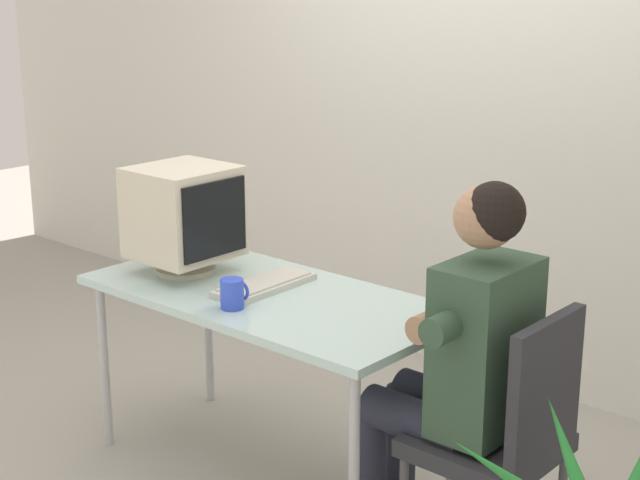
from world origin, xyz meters
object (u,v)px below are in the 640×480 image
at_px(desk, 268,306).
at_px(keyboard, 265,285).
at_px(office_chair, 506,430).
at_px(desk_mug, 233,294).
at_px(person_seated, 458,357).
at_px(crt_monitor, 184,213).

xyz_separation_m(desk, keyboard, (-0.04, 0.03, 0.07)).
bearing_deg(office_chair, desk_mug, -166.76).
distance_m(desk, desk_mug, 0.23).
bearing_deg(desk_mug, person_seated, 16.19).
relative_size(crt_monitor, desk_mug, 3.93).
xyz_separation_m(office_chair, person_seated, (-0.19, 0.00, 0.20)).
height_order(office_chair, desk_mug, office_chair).
xyz_separation_m(desk, office_chair, (1.01, 0.03, -0.18)).
bearing_deg(keyboard, office_chair, 0.10).
xyz_separation_m(person_seated, desk_mug, (-0.79, -0.23, 0.09)).
bearing_deg(person_seated, keyboard, -179.87).
bearing_deg(desk, crt_monitor, -175.91).
height_order(crt_monitor, desk_mug, crt_monitor).
height_order(desk, keyboard, keyboard).
distance_m(crt_monitor, office_chair, 1.50).
relative_size(desk, desk_mug, 13.18).
xyz_separation_m(office_chair, desk_mug, (-0.98, -0.23, 0.29)).
bearing_deg(keyboard, desk, -33.12).
bearing_deg(keyboard, crt_monitor, -171.35).
height_order(keyboard, desk_mug, desk_mug).
relative_size(office_chair, person_seated, 0.70).
bearing_deg(person_seated, desk, -177.96).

